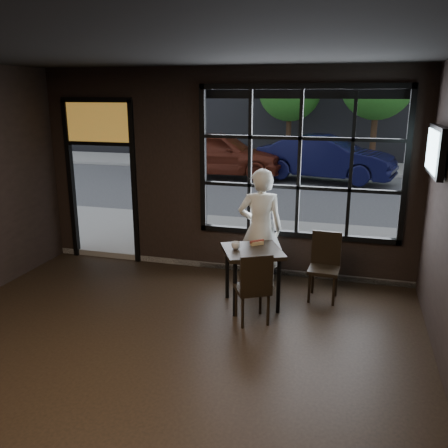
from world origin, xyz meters
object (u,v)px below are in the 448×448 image
(cafe_table, at_px, (252,277))
(chair_near, at_px, (252,286))
(navy_car, at_px, (326,158))
(man, at_px, (260,229))

(cafe_table, relative_size, chair_near, 0.86)
(chair_near, distance_m, navy_car, 10.08)
(man, bearing_deg, cafe_table, 77.75)
(cafe_table, xyz_separation_m, navy_car, (0.32, 9.62, 0.40))
(chair_near, bearing_deg, cafe_table, -105.88)
(man, bearing_deg, navy_car, -107.16)
(chair_near, xyz_separation_m, man, (-0.13, 1.12, 0.43))
(chair_near, bearing_deg, navy_car, -119.54)
(chair_near, relative_size, navy_car, 0.22)
(cafe_table, bearing_deg, man, 67.66)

